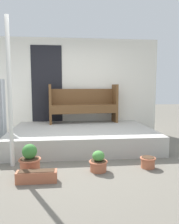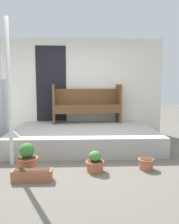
{
  "view_description": "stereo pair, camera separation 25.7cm",
  "coord_description": "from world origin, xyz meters",
  "px_view_note": "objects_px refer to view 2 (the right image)",
  "views": [
    {
      "loc": [
        -0.19,
        -3.79,
        1.32
      ],
      "look_at": [
        0.24,
        0.37,
        0.84
      ],
      "focal_mm": 35.0,
      "sensor_mm": 36.0,
      "label": 1
    },
    {
      "loc": [
        0.07,
        -3.81,
        1.32
      ],
      "look_at": [
        0.24,
        0.37,
        0.84
      ],
      "focal_mm": 35.0,
      "sensor_mm": 36.0,
      "label": 2
    }
  ],
  "objects_px": {
    "bench": "(87,103)",
    "planter_box_rect": "(32,175)",
    "support_post": "(9,93)",
    "flower_pot_left": "(27,159)",
    "flower_pot_middle": "(95,162)",
    "flower_pot_right": "(146,163)"
  },
  "relations": [
    {
      "from": "support_post",
      "to": "flower_pot_left",
      "type": "xyz_separation_m",
      "value": [
        0.35,
        -0.35,
        -1.02
      ]
    },
    {
      "from": "flower_pot_right",
      "to": "planter_box_rect",
      "type": "distance_m",
      "value": 1.78
    },
    {
      "from": "flower_pot_right",
      "to": "flower_pot_middle",
      "type": "bearing_deg",
      "value": -176.03
    },
    {
      "from": "support_post",
      "to": "planter_box_rect",
      "type": "bearing_deg",
      "value": -54.44
    },
    {
      "from": "flower_pot_left",
      "to": "planter_box_rect",
      "type": "xyz_separation_m",
      "value": [
        0.14,
        -0.33,
        -0.12
      ]
    },
    {
      "from": "flower_pot_left",
      "to": "planter_box_rect",
      "type": "height_order",
      "value": "flower_pot_left"
    },
    {
      "from": "support_post",
      "to": "planter_box_rect",
      "type": "height_order",
      "value": "support_post"
    },
    {
      "from": "flower_pot_left",
      "to": "bench",
      "type": "bearing_deg",
      "value": 66.91
    },
    {
      "from": "bench",
      "to": "planter_box_rect",
      "type": "xyz_separation_m",
      "value": [
        -0.85,
        -2.67,
        -0.83
      ]
    },
    {
      "from": "flower_pot_left",
      "to": "flower_pot_middle",
      "type": "distance_m",
      "value": 1.06
    },
    {
      "from": "bench",
      "to": "flower_pot_right",
      "type": "xyz_separation_m",
      "value": [
        0.89,
        -2.31,
        -0.81
      ]
    },
    {
      "from": "flower_pot_left",
      "to": "flower_pot_middle",
      "type": "relative_size",
      "value": 1.4
    },
    {
      "from": "support_post",
      "to": "flower_pot_left",
      "type": "bearing_deg",
      "value": -45.47
    },
    {
      "from": "flower_pot_middle",
      "to": "flower_pot_left",
      "type": "bearing_deg",
      "value": 178.73
    },
    {
      "from": "support_post",
      "to": "planter_box_rect",
      "type": "distance_m",
      "value": 1.42
    },
    {
      "from": "bench",
      "to": "planter_box_rect",
      "type": "height_order",
      "value": "bench"
    },
    {
      "from": "planter_box_rect",
      "to": "flower_pot_right",
      "type": "bearing_deg",
      "value": 11.91
    },
    {
      "from": "flower_pot_middle",
      "to": "flower_pot_right",
      "type": "relative_size",
      "value": 1.27
    },
    {
      "from": "flower_pot_right",
      "to": "support_post",
      "type": "bearing_deg",
      "value": 171.9
    },
    {
      "from": "bench",
      "to": "flower_pot_left",
      "type": "distance_m",
      "value": 2.64
    },
    {
      "from": "bench",
      "to": "support_post",
      "type": "bearing_deg",
      "value": -129.16
    },
    {
      "from": "support_post",
      "to": "flower_pot_right",
      "type": "xyz_separation_m",
      "value": [
        2.23,
        -0.32,
        -1.12
      ]
    }
  ]
}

